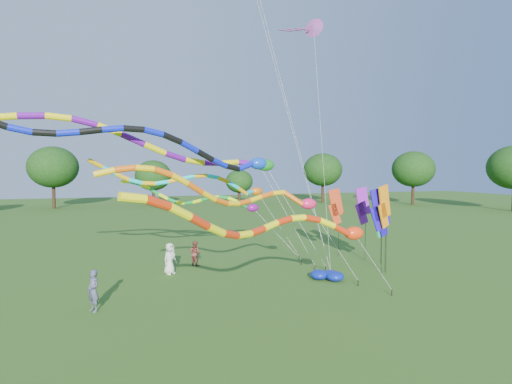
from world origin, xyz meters
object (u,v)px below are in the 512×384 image
object	(u,v)px
tube_kite_red	(289,226)
person_b	(93,291)
person_c	(195,253)
blue_nylon_heap	(330,276)
tube_kite_orange	(245,194)
person_a	(170,259)

from	to	relation	value
tube_kite_red	person_b	world-z (taller)	tube_kite_red
person_c	blue_nylon_heap	bearing A→B (deg)	-169.50
tube_kite_red	blue_nylon_heap	size ratio (longest dim) A/B	6.38
tube_kite_orange	blue_nylon_heap	bearing A→B (deg)	14.42
person_a	person_b	xyz separation A→B (m)	(-3.82, -5.49, -0.01)
tube_kite_red	person_b	size ratio (longest dim) A/B	6.84
person_c	tube_kite_red	bearing A→B (deg)	150.52
tube_kite_orange	person_c	bearing A→B (deg)	78.33
tube_kite_red	person_a	size ratio (longest dim) A/B	6.78
tube_kite_red	person_c	distance (m)	12.12
tube_kite_red	blue_nylon_heap	bearing A→B (deg)	28.73
tube_kite_orange	person_b	size ratio (longest dim) A/B	6.92
person_a	person_c	xyz separation A→B (m)	(1.73, 1.68, -0.12)
tube_kite_red	tube_kite_orange	distance (m)	2.95
person_c	tube_kite_orange	bearing A→B (deg)	146.99
tube_kite_orange	person_a	xyz separation A→B (m)	(-2.23, 7.33, -4.01)
person_a	blue_nylon_heap	bearing A→B (deg)	-64.83
tube_kite_red	tube_kite_orange	world-z (taller)	tube_kite_orange
person_b	tube_kite_orange	bearing A→B (deg)	39.92
tube_kite_red	person_c	world-z (taller)	tube_kite_red
blue_nylon_heap	person_b	distance (m)	11.83
person_c	person_a	bearing A→B (deg)	97.90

